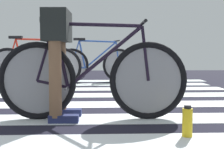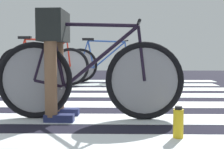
{
  "view_description": "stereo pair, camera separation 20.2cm",
  "coord_description": "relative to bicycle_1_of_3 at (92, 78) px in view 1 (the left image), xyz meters",
  "views": [
    {
      "loc": [
        0.41,
        -3.61,
        0.63
      ],
      "look_at": [
        0.55,
        -0.31,
        0.39
      ],
      "focal_mm": 47.41,
      "sensor_mm": 36.0,
      "label": 1
    },
    {
      "loc": [
        0.62,
        -3.61,
        0.63
      ],
      "look_at": [
        0.55,
        -0.31,
        0.39
      ],
      "focal_mm": 47.41,
      "sensor_mm": 36.0,
      "label": 2
    }
  ],
  "objects": [
    {
      "name": "bicycle_3_of_3",
      "position": [
        -0.02,
        3.62,
        0.0
      ],
      "size": [
        1.71,
        0.56,
        0.93
      ],
      "rotation": [
        0.0,
        0.0,
        0.2
      ],
      "color": "black",
      "rests_on": "ground"
    },
    {
      "name": "cyclist_1_of_3",
      "position": [
        -0.31,
        0.01,
        0.26
      ],
      "size": [
        0.32,
        0.42,
        0.99
      ],
      "rotation": [
        0.0,
        0.0,
        -0.03
      ],
      "color": "brown",
      "rests_on": "ground"
    },
    {
      "name": "crosswalk_markings",
      "position": [
        -0.36,
        0.78,
        -0.38
      ],
      "size": [
        5.46,
        6.51,
        0.0
      ],
      "color": "silver",
      "rests_on": "ground"
    },
    {
      "name": "ground",
      "position": [
        -0.34,
        0.9,
        -0.4
      ],
      "size": [
        18.0,
        14.0,
        0.02
      ],
      "color": "black"
    },
    {
      "name": "water_bottle",
      "position": [
        0.7,
        -0.61,
        -0.27
      ],
      "size": [
        0.07,
        0.07,
        0.23
      ],
      "color": "gold",
      "rests_on": "ground"
    },
    {
      "name": "bicycle_1_of_3",
      "position": [
        0.0,
        0.0,
        0.0
      ],
      "size": [
        1.74,
        0.52,
        0.93
      ],
      "rotation": [
        0.0,
        0.0,
        -0.03
      ],
      "color": "black",
      "rests_on": "ground"
    },
    {
      "name": "bicycle_2_of_3",
      "position": [
        -1.15,
        2.87,
        0.0
      ],
      "size": [
        1.74,
        0.52,
        0.93
      ],
      "rotation": [
        0.0,
        0.0,
        -0.01
      ],
      "color": "black",
      "rests_on": "ground"
    }
  ]
}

